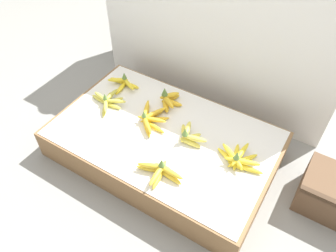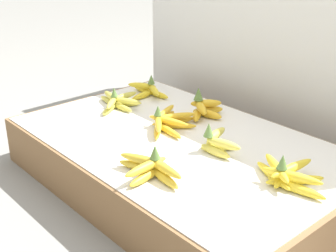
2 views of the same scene
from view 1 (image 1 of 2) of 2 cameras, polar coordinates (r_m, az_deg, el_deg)
ground_plane at (r=1.80m, az=-0.65°, el=-4.89°), size 10.00×10.00×0.00m
display_platform at (r=1.74m, az=-0.67°, el=-3.10°), size 1.13×0.71×0.17m
back_vendor_table at (r=2.05m, az=10.44°, el=16.79°), size 1.42×0.50×0.84m
banana_bunch_front_midright at (r=1.48m, az=-1.38°, el=-7.86°), size 0.23×0.16×0.09m
banana_bunch_middle_left at (r=1.84m, az=-10.44°, el=4.29°), size 0.22×0.21×0.08m
banana_bunch_middle_midleft at (r=1.71m, az=-3.12°, el=1.34°), size 0.21×0.23×0.08m
banana_bunch_middle_midright at (r=1.62m, az=3.71°, el=-1.68°), size 0.18×0.13×0.10m
banana_bunch_middle_right at (r=1.56m, az=12.15°, el=-5.64°), size 0.25×0.17×0.09m
banana_bunch_back_left at (r=1.95m, az=-7.79°, el=7.44°), size 0.21×0.13×0.09m
banana_bunch_back_midleft at (r=1.81m, az=0.15°, el=4.59°), size 0.13×0.17×0.11m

